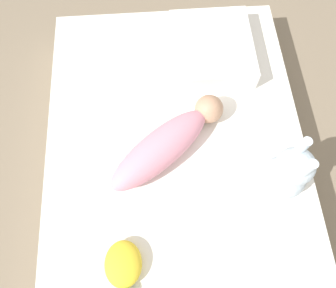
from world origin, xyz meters
The scene contains 6 objects.
ground_plane centered at (0.00, 0.00, 0.00)m, with size 12.00×12.00×0.00m, color #7A6B56.
bed_mattress centered at (0.00, 0.00, 0.09)m, with size 1.45×1.08×0.18m.
swaddled_baby centered at (0.03, -0.03, 0.25)m, with size 0.43×0.51×0.13m.
pillow centered at (-0.43, 0.20, 0.23)m, with size 0.39×0.36×0.10m.
bunny_plush centered at (0.21, 0.39, 0.31)m, with size 0.16×0.16×0.34m.
turtle_plush centered at (0.47, -0.22, 0.22)m, with size 0.20×0.13×0.07m.
Camera 1 is at (0.54, -0.07, 1.44)m, focal length 35.00 mm.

